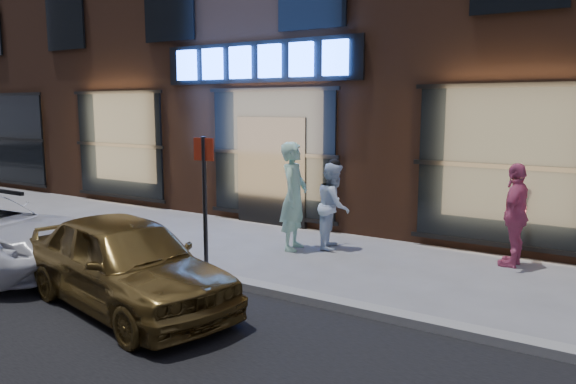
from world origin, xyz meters
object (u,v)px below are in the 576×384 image
(gold_sedan, at_px, (126,262))
(sign_post, at_px, (205,193))
(man_cap, at_px, (334,205))
(man_bowtie, at_px, (294,196))
(passerby, at_px, (515,215))

(gold_sedan, relative_size, sign_post, 1.67)
(man_cap, height_order, gold_sedan, man_cap)
(man_bowtie, bearing_deg, gold_sedan, 163.33)
(man_bowtie, bearing_deg, sign_post, 158.97)
(passerby, bearing_deg, man_bowtie, -70.09)
(gold_sedan, bearing_deg, man_cap, 2.00)
(man_cap, distance_m, passerby, 3.15)
(man_bowtie, distance_m, sign_post, 2.18)
(man_bowtie, relative_size, gold_sedan, 0.55)
(passerby, bearing_deg, gold_sedan, -34.82)
(man_bowtie, xyz_separation_m, sign_post, (-0.28, -2.14, 0.32))
(passerby, distance_m, sign_post, 5.11)
(sign_post, bearing_deg, man_bowtie, 75.82)
(man_bowtie, relative_size, sign_post, 0.91)
(man_bowtie, distance_m, passerby, 3.82)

